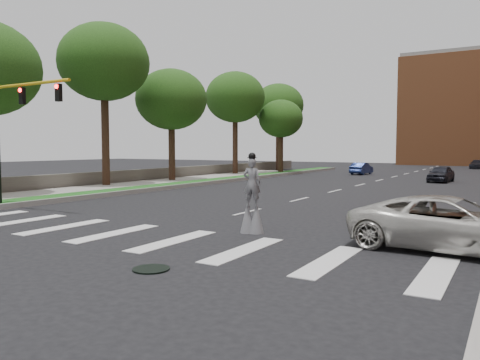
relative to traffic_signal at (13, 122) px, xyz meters
The scene contains 17 objects.
ground_plane 11.04m from the traffic_signal, 17.05° to the right, with size 160.00×160.00×0.00m, color black.
grass_median 17.56m from the traffic_signal, 95.77° to the left, with size 2.00×60.00×0.25m, color #175218.
median_curb 17.48m from the traffic_signal, 92.25° to the left, with size 0.20×60.00×0.28m, color gray.
sidewalk_left 9.37m from the traffic_signal, 123.98° to the left, with size 4.00×60.00×0.18m, color gray.
stone_wall 20.64m from the traffic_signal, 110.80° to the left, with size 0.50×56.00×1.10m, color #555048.
manhole 14.33m from the traffic_signal, 21.36° to the right, with size 0.90×0.90×0.04m, color black.
traffic_signal is the anchor object (origin of this frame).
stilt_performer 12.89m from the traffic_signal, ahead, with size 0.83×0.59×2.78m.
suv_crossing 19.10m from the traffic_signal, ahead, with size 2.60×5.63×1.56m, color beige.
car_near 33.27m from the traffic_signal, 63.39° to the left, with size 1.67×4.16×1.42m, color black.
car_mid 37.93m from the traffic_signal, 81.23° to the left, with size 1.37×3.92×1.29m, color navy.
car_far 61.26m from the traffic_signal, 75.11° to the left, with size 1.72×4.24×1.23m, color black.
tree_2 13.68m from the traffic_signal, 117.57° to the left, with size 6.62×6.62×12.00m.
tree_3 18.93m from the traffic_signal, 105.75° to the left, with size 6.05×6.05×9.59m.
tree_4 30.25m from the traffic_signal, 100.86° to the left, with size 6.34×6.34×10.98m.
tree_5 40.96m from the traffic_signal, 98.26° to the left, with size 6.44×6.44×11.00m.
tree_6 33.66m from the traffic_signal, 93.80° to the left, with size 4.90×4.90×8.21m.
Camera 1 is at (10.50, -10.48, 2.96)m, focal length 35.00 mm.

